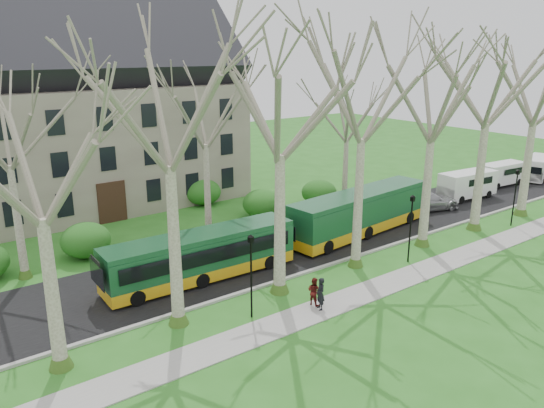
# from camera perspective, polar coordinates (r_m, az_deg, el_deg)

# --- Properties ---
(ground) EXTENTS (120.00, 120.00, 0.00)m
(ground) POSITION_cam_1_polar(r_m,az_deg,el_deg) (31.34, 5.91, -8.17)
(ground) COLOR #27681D
(ground) RESTS_ON ground
(sidewalk) EXTENTS (70.00, 2.00, 0.06)m
(sidewalk) POSITION_cam_1_polar(r_m,az_deg,el_deg) (29.72, 9.20, -9.67)
(sidewalk) COLOR gray
(sidewalk) RESTS_ON ground
(road) EXTENTS (80.00, 8.00, 0.06)m
(road) POSITION_cam_1_polar(r_m,az_deg,el_deg) (35.23, -0.14, -5.18)
(road) COLOR black
(road) RESTS_ON ground
(curb) EXTENTS (80.00, 0.25, 0.14)m
(curb) POSITION_cam_1_polar(r_m,az_deg,el_deg) (32.33, 4.11, -7.19)
(curb) COLOR #A5A39E
(curb) RESTS_ON ground
(building) EXTENTS (26.50, 12.20, 16.00)m
(building) POSITION_cam_1_polar(r_m,az_deg,el_deg) (47.08, -20.08, 9.43)
(building) COLOR slate
(building) RESTS_ON ground
(tree_row_verge) EXTENTS (49.00, 7.00, 14.00)m
(tree_row_verge) POSITION_cam_1_polar(r_m,az_deg,el_deg) (29.36, 5.91, 4.55)
(tree_row_verge) COLOR gray
(tree_row_verge) RESTS_ON ground
(tree_row_far) EXTENTS (33.00, 7.00, 12.00)m
(tree_row_far) POSITION_cam_1_polar(r_m,az_deg,el_deg) (37.30, -6.87, 5.49)
(tree_row_far) COLOR gray
(tree_row_far) RESTS_ON ground
(lamp_row) EXTENTS (36.22, 0.22, 4.30)m
(lamp_row) POSITION_cam_1_polar(r_m,az_deg,el_deg) (29.69, 7.36, -4.28)
(lamp_row) COLOR black
(lamp_row) RESTS_ON ground
(hedges) EXTENTS (30.60, 8.60, 2.00)m
(hedges) POSITION_cam_1_polar(r_m,az_deg,el_deg) (39.71, -12.96, -1.60)
(hedges) COLOR #1A5016
(hedges) RESTS_ON ground
(bus_lead) EXTENTS (11.57, 2.71, 2.88)m
(bus_lead) POSITION_cam_1_polar(r_m,az_deg,el_deg) (30.99, -7.60, -5.51)
(bus_lead) COLOR #154B28
(bus_lead) RESTS_ON road
(bus_follow) EXTENTS (12.93, 3.88, 3.18)m
(bus_follow) POSITION_cam_1_polar(r_m,az_deg,el_deg) (38.74, 9.49, -0.84)
(bus_follow) COLOR #154B28
(bus_follow) RESTS_ON road
(sedan) EXTENTS (5.79, 3.61, 1.57)m
(sedan) POSITION_cam_1_polar(r_m,az_deg,el_deg) (45.75, 16.38, 0.33)
(sedan) COLOR #9FA0A4
(sedan) RESTS_ON road
(van_a) EXTENTS (5.74, 2.59, 2.43)m
(van_a) POSITION_cam_1_polar(r_m,az_deg,el_deg) (50.28, 20.27, 1.91)
(van_a) COLOR white
(van_a) RESTS_ON road
(van_b) EXTENTS (5.25, 2.30, 2.23)m
(van_b) POSITION_cam_1_polar(r_m,az_deg,el_deg) (56.37, 23.45, 2.94)
(van_b) COLOR white
(van_b) RESTS_ON road
(van_c) EXTENTS (5.58, 3.40, 2.29)m
(van_c) POSITION_cam_1_polar(r_m,az_deg,el_deg) (60.74, 26.68, 3.47)
(van_c) COLOR white
(van_c) RESTS_ON road
(pedestrian_a) EXTENTS (0.60, 0.73, 1.72)m
(pedestrian_a) POSITION_cam_1_polar(r_m,az_deg,el_deg) (27.61, 5.24, -9.60)
(pedestrian_a) COLOR black
(pedestrian_a) RESTS_ON sidewalk
(pedestrian_b) EXTENTS (0.74, 0.86, 1.51)m
(pedestrian_b) POSITION_cam_1_polar(r_m,az_deg,el_deg) (28.09, 4.53, -9.33)
(pedestrian_b) COLOR #551513
(pedestrian_b) RESTS_ON sidewalk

